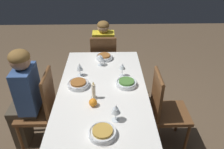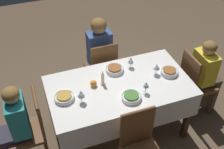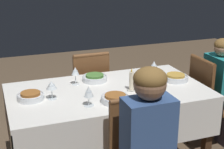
{
  "view_description": "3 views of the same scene",
  "coord_description": "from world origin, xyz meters",
  "px_view_note": "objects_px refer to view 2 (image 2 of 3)",
  "views": [
    {
      "loc": [
        -1.74,
        -0.05,
        2.01
      ],
      "look_at": [
        -0.01,
        -0.09,
        0.91
      ],
      "focal_mm": 35.0,
      "sensor_mm": 36.0,
      "label": 1
    },
    {
      "loc": [
        -0.84,
        -2.08,
        2.8
      ],
      "look_at": [
        -0.08,
        0.01,
        0.92
      ],
      "focal_mm": 45.0,
      "sensor_mm": 36.0,
      "label": 2
    },
    {
      "loc": [
        0.83,
        2.37,
        1.74
      ],
      "look_at": [
        -0.03,
        0.02,
        0.89
      ],
      "focal_mm": 55.0,
      "sensor_mm": 36.0,
      "label": 3
    }
  ],
  "objects_px": {
    "wine_glass_north": "(131,60)",
    "dining_table": "(119,91)",
    "person_child_yellow": "(207,74)",
    "wine_glass_west": "(81,94)",
    "bowl_west": "(64,97)",
    "bowl_east": "(169,72)",
    "chair_east": "(194,82)",
    "bowl_south": "(131,97)",
    "wine_glass_south": "(146,85)",
    "candle_centerpiece": "(103,79)",
    "chair_south": "(140,147)",
    "person_adult_denim": "(98,52)",
    "wine_glass_east": "(156,67)",
    "chair_north": "(102,68)",
    "person_child_teal": "(14,126)",
    "orange_fruit": "(93,83)",
    "bowl_north": "(115,69)",
    "chair_west": "(32,127)"
  },
  "relations": [
    {
      "from": "dining_table",
      "to": "wine_glass_north",
      "type": "relative_size",
      "value": 10.47
    },
    {
      "from": "person_adult_denim",
      "to": "bowl_east",
      "type": "relative_size",
      "value": 5.88
    },
    {
      "from": "wine_glass_north",
      "to": "wine_glass_south",
      "type": "distance_m",
      "value": 0.45
    },
    {
      "from": "person_adult_denim",
      "to": "bowl_west",
      "type": "relative_size",
      "value": 5.55
    },
    {
      "from": "wine_glass_north",
      "to": "bowl_south",
      "type": "distance_m",
      "value": 0.52
    },
    {
      "from": "dining_table",
      "to": "wine_glass_west",
      "type": "bearing_deg",
      "value": -166.04
    },
    {
      "from": "wine_glass_north",
      "to": "wine_glass_west",
      "type": "height_order",
      "value": "wine_glass_west"
    },
    {
      "from": "chair_east",
      "to": "bowl_south",
      "type": "xyz_separation_m",
      "value": [
        -0.96,
        -0.23,
        0.28
      ]
    },
    {
      "from": "person_child_teal",
      "to": "orange_fruit",
      "type": "height_order",
      "value": "person_child_teal"
    },
    {
      "from": "chair_east",
      "to": "chair_south",
      "type": "bearing_deg",
      "value": 122.19
    },
    {
      "from": "person_child_teal",
      "to": "wine_glass_west",
      "type": "relative_size",
      "value": 6.77
    },
    {
      "from": "wine_glass_east",
      "to": "wine_glass_south",
      "type": "xyz_separation_m",
      "value": [
        -0.24,
        -0.24,
        0.01
      ]
    },
    {
      "from": "person_child_yellow",
      "to": "wine_glass_west",
      "type": "relative_size",
      "value": 6.69
    },
    {
      "from": "bowl_north",
      "to": "chair_west",
      "type": "bearing_deg",
      "value": -164.88
    },
    {
      "from": "wine_glass_west",
      "to": "bowl_east",
      "type": "xyz_separation_m",
      "value": [
        1.05,
        0.1,
        -0.09
      ]
    },
    {
      "from": "candle_centerpiece",
      "to": "chair_south",
      "type": "bearing_deg",
      "value": -79.17
    },
    {
      "from": "person_adult_denim",
      "to": "candle_centerpiece",
      "type": "relative_size",
      "value": 6.53
    },
    {
      "from": "candle_centerpiece",
      "to": "orange_fruit",
      "type": "relative_size",
      "value": 2.46
    },
    {
      "from": "chair_south",
      "to": "bowl_west",
      "type": "bearing_deg",
      "value": 132.45
    },
    {
      "from": "chair_north",
      "to": "chair_south",
      "type": "distance_m",
      "value": 1.29
    },
    {
      "from": "wine_glass_west",
      "to": "wine_glass_east",
      "type": "relative_size",
      "value": 1.13
    },
    {
      "from": "dining_table",
      "to": "chair_south",
      "type": "height_order",
      "value": "chair_south"
    },
    {
      "from": "wine_glass_north",
      "to": "wine_glass_south",
      "type": "relative_size",
      "value": 1.0
    },
    {
      "from": "wine_glass_west",
      "to": "wine_glass_south",
      "type": "bearing_deg",
      "value": -7.97
    },
    {
      "from": "chair_east",
      "to": "wine_glass_north",
      "type": "height_order",
      "value": "chair_east"
    },
    {
      "from": "orange_fruit",
      "to": "person_child_yellow",
      "type": "bearing_deg",
      "value": -3.3
    },
    {
      "from": "chair_north",
      "to": "person_child_yellow",
      "type": "bearing_deg",
      "value": 150.29
    },
    {
      "from": "chair_south",
      "to": "person_child_teal",
      "type": "bearing_deg",
      "value": 151.54
    },
    {
      "from": "dining_table",
      "to": "orange_fruit",
      "type": "bearing_deg",
      "value": 163.85
    },
    {
      "from": "person_child_yellow",
      "to": "wine_glass_west",
      "type": "xyz_separation_m",
      "value": [
        -1.6,
        -0.11,
        0.29
      ]
    },
    {
      "from": "chair_north",
      "to": "person_child_yellow",
      "type": "distance_m",
      "value": 1.31
    },
    {
      "from": "wine_glass_west",
      "to": "orange_fruit",
      "type": "height_order",
      "value": "wine_glass_west"
    },
    {
      "from": "chair_east",
      "to": "bowl_south",
      "type": "height_order",
      "value": "chair_east"
    },
    {
      "from": "bowl_west",
      "to": "bowl_east",
      "type": "xyz_separation_m",
      "value": [
        1.2,
        -0.01,
        0.0
      ]
    },
    {
      "from": "wine_glass_east",
      "to": "bowl_west",
      "type": "bearing_deg",
      "value": -177.84
    },
    {
      "from": "chair_north",
      "to": "bowl_west",
      "type": "height_order",
      "value": "chair_north"
    },
    {
      "from": "person_adult_denim",
      "to": "bowl_south",
      "type": "bearing_deg",
      "value": 91.37
    },
    {
      "from": "dining_table",
      "to": "bowl_north",
      "type": "bearing_deg",
      "value": 82.92
    },
    {
      "from": "wine_glass_south",
      "to": "person_child_yellow",
      "type": "bearing_deg",
      "value": 12.13
    },
    {
      "from": "dining_table",
      "to": "chair_west",
      "type": "bearing_deg",
      "value": -177.78
    },
    {
      "from": "chair_north",
      "to": "bowl_north",
      "type": "height_order",
      "value": "chair_north"
    },
    {
      "from": "person_child_yellow",
      "to": "candle_centerpiece",
      "type": "relative_size",
      "value": 5.96
    },
    {
      "from": "wine_glass_north",
      "to": "candle_centerpiece",
      "type": "distance_m",
      "value": 0.43
    },
    {
      "from": "person_child_yellow",
      "to": "bowl_east",
      "type": "xyz_separation_m",
      "value": [
        -0.55,
        -0.01,
        0.2
      ]
    },
    {
      "from": "dining_table",
      "to": "candle_centerpiece",
      "type": "relative_size",
      "value": 8.69
    },
    {
      "from": "wine_glass_west",
      "to": "bowl_north",
      "type": "bearing_deg",
      "value": 35.97
    },
    {
      "from": "chair_north",
      "to": "person_adult_denim",
      "type": "bearing_deg",
      "value": -90.0
    },
    {
      "from": "candle_centerpiece",
      "to": "chair_east",
      "type": "bearing_deg",
      "value": -3.91
    },
    {
      "from": "wine_glass_north",
      "to": "dining_table",
      "type": "bearing_deg",
      "value": -133.47
    },
    {
      "from": "person_adult_denim",
      "to": "wine_glass_east",
      "type": "relative_size",
      "value": 8.32
    }
  ]
}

